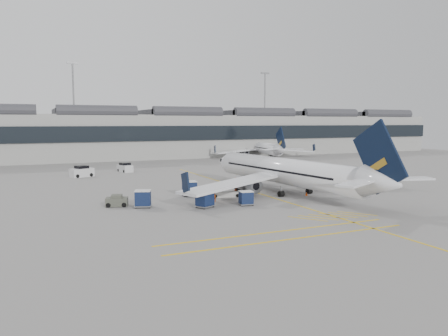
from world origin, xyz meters
name	(u,v)px	position (x,y,z in m)	size (l,w,h in m)	color
ground	(212,211)	(0.00, 0.00, 0.00)	(220.00, 220.00, 0.00)	gray
terminal	(101,134)	(0.00, 71.93, 6.14)	(200.00, 20.45, 12.40)	#9E9E99
light_masts	(86,103)	(-1.67, 86.00, 14.49)	(113.00, 0.60, 25.45)	slate
apron_markings	(252,191)	(10.00, 10.00, 0.01)	(0.25, 60.00, 0.01)	gold
airliner_main	(288,172)	(13.36, 6.55, 2.80)	(32.61, 35.77, 9.51)	silver
airliner_far	(262,148)	(39.58, 59.83, 2.39)	(27.68, 30.47, 8.14)	silver
belt_loader	(225,192)	(4.96, 7.64, 0.54)	(4.64, 2.45, 1.84)	beige
baggage_cart_a	(246,198)	(4.78, 1.53, 0.86)	(1.68, 1.45, 1.60)	gray
baggage_cart_b	(205,199)	(0.12, 2.17, 0.98)	(2.21, 2.08, 1.84)	gray
baggage_cart_c	(190,188)	(1.16, 9.93, 1.01)	(1.93, 1.64, 1.88)	gray
baggage_cart_d	(143,198)	(-5.94, 5.03, 1.01)	(2.19, 1.99, 1.89)	gray
ramp_agent_a	(236,188)	(6.57, 7.68, 1.00)	(0.73, 0.48, 2.00)	#E43D0C
ramp_agent_b	(213,195)	(2.25, 4.95, 0.82)	(0.80, 0.62, 1.65)	#E15C0B
pushback_tug	(117,201)	(-8.41, 6.80, 0.58)	(2.64, 2.04, 1.30)	#4B4E42
safety_cone_nose	(235,178)	(13.01, 21.28, 0.23)	(0.33, 0.33, 0.46)	#F24C0A
safety_cone_engine	(306,194)	(14.61, 4.08, 0.24)	(0.34, 0.34, 0.47)	#F24C0A
service_van_left	(82,172)	(-8.91, 35.47, 0.85)	(4.14, 3.10, 1.91)	silver
service_van_mid	(125,168)	(-0.78, 39.77, 0.78)	(2.54, 3.72, 1.74)	silver
service_van_right	(295,167)	(28.58, 27.86, 0.76)	(3.71, 3.12, 1.71)	silver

